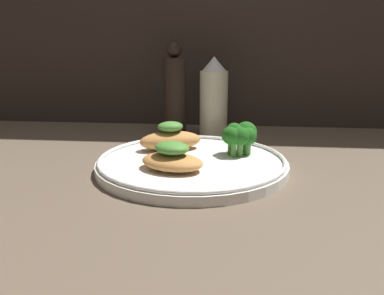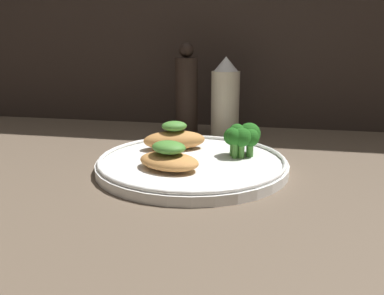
% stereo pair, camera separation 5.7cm
% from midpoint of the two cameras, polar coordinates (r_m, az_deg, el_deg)
% --- Properties ---
extents(ground_plane, '(1.80, 1.80, 0.01)m').
position_cam_midpoint_polar(ground_plane, '(0.58, -2.81, -3.78)').
color(ground_plane, brown).
extents(plate, '(0.29, 0.29, 0.02)m').
position_cam_midpoint_polar(plate, '(0.57, -2.83, -2.37)').
color(plate, white).
rests_on(plate, ground_plane).
extents(grilled_meat_front, '(0.11, 0.09, 0.04)m').
position_cam_midpoint_polar(grilled_meat_front, '(0.53, -6.14, -1.78)').
color(grilled_meat_front, '#BC7F42').
rests_on(grilled_meat_front, plate).
extents(grilled_meat_middle, '(0.11, 0.08, 0.05)m').
position_cam_midpoint_polar(grilled_meat_middle, '(0.63, -5.89, 1.30)').
color(grilled_meat_middle, '#BC7F42').
rests_on(grilled_meat_middle, plate).
extents(broccoli_bunch, '(0.06, 0.06, 0.05)m').
position_cam_midpoint_polar(broccoli_bunch, '(0.59, 4.67, 1.85)').
color(broccoli_bunch, '#4C8E38').
rests_on(broccoli_bunch, plate).
extents(sauce_bottle, '(0.06, 0.06, 0.16)m').
position_cam_midpoint_polar(sauce_bottle, '(0.78, 1.25, 7.51)').
color(sauce_bottle, beige).
rests_on(sauce_bottle, ground_plane).
extents(pepper_grinder, '(0.05, 0.05, 0.19)m').
position_cam_midpoint_polar(pepper_grinder, '(0.79, -4.72, 8.23)').
color(pepper_grinder, black).
rests_on(pepper_grinder, ground_plane).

